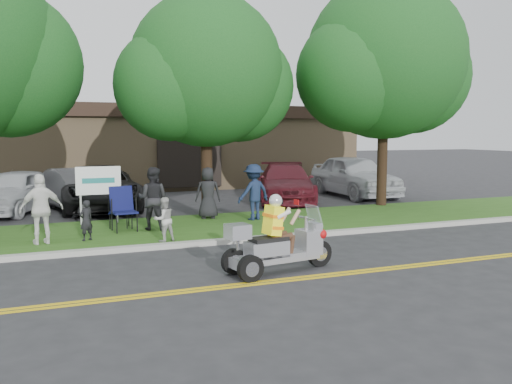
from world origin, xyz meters
name	(u,v)px	position (x,y,z in m)	size (l,w,h in m)	color
ground	(289,272)	(0.00, 0.00, 0.00)	(120.00, 120.00, 0.00)	#28282B
centerline_near	(303,279)	(0.00, -0.58, 0.01)	(60.00, 0.10, 0.01)	gold
centerline_far	(299,277)	(0.00, -0.42, 0.01)	(60.00, 0.10, 0.01)	gold
curb	(236,240)	(0.00, 3.05, 0.06)	(60.00, 0.25, 0.12)	#A8A89E
grass_verge	(211,227)	(0.00, 5.20, 0.06)	(60.00, 4.00, 0.10)	#2B5416
commercial_building	(170,146)	(2.00, 18.98, 2.01)	(18.00, 8.20, 4.00)	#9E7F5B
tree_mid	(207,77)	(0.55, 7.23, 4.43)	(5.88, 4.80, 7.05)	#332114
tree_right	(386,67)	(7.06, 7.03, 5.03)	(6.86, 5.60, 8.07)	#332114
business_sign	(98,184)	(-2.90, 6.60, 1.26)	(1.25, 0.06, 1.75)	silver
trike_scooter	(277,246)	(-0.25, 0.05, 0.54)	(2.36, 0.88, 1.55)	black
lawn_chair_a	(120,207)	(-2.43, 5.85, 0.66)	(0.64, 0.66, 0.99)	black
lawn_chair_b	(123,206)	(-2.43, 5.24, 0.77)	(0.69, 0.71, 1.18)	black
spectator_adult_mid	(153,198)	(-1.65, 5.07, 0.95)	(0.82, 0.64, 1.69)	black
spectator_adult_right	(42,209)	(-4.44, 4.15, 0.93)	(0.97, 0.40, 1.66)	white
spectator_chair_a	(254,192)	(1.47, 5.60, 0.94)	(1.08, 0.62, 1.67)	#172340
spectator_chair_b	(208,193)	(0.28, 6.37, 0.89)	(0.77, 0.50, 1.57)	black
child_left	(86,220)	(-3.45, 4.18, 0.60)	(0.36, 0.24, 0.99)	black
child_right	(164,219)	(-1.72, 3.40, 0.64)	(0.52, 0.40, 1.07)	#B9BAB3
parked_car_far_left	(14,191)	(-5.27, 10.53, 0.75)	(1.76, 4.38, 1.49)	silver
parked_car_left	(80,190)	(-3.19, 10.11, 0.74)	(1.56, 4.49, 1.48)	#303032
parked_car_mid	(100,188)	(-2.50, 10.34, 0.77)	(2.57, 5.57, 1.55)	black
parked_car_right	(285,183)	(4.50, 9.85, 0.74)	(2.08, 5.11, 1.48)	#55141D
parked_car_far_right	(354,176)	(8.00, 10.41, 0.89)	(2.09, 5.20, 1.77)	silver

